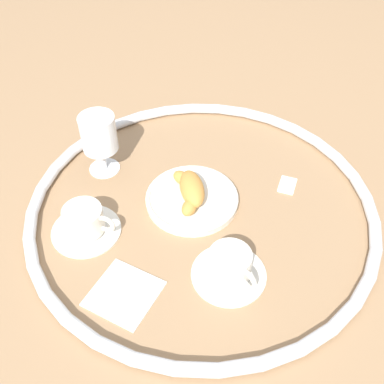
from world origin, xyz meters
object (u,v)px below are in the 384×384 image
(coffee_cup_near, at_px, (85,223))
(sugar_packet, at_px, (287,184))
(pastry_plate, at_px, (192,199))
(coffee_cup_far, at_px, (230,267))
(croissant_large, at_px, (190,189))
(folded_napkin, at_px, (124,293))
(juice_glass_left, at_px, (99,135))

(coffee_cup_near, bearing_deg, sugar_packet, -76.10)
(pastry_plate, bearing_deg, coffee_cup_far, -163.35)
(croissant_large, relative_size, coffee_cup_near, 1.00)
(pastry_plate, relative_size, coffee_cup_far, 1.41)
(pastry_plate, xyz_separation_m, sugar_packet, (0.04, -0.21, -0.01))
(coffee_cup_far, bearing_deg, sugar_packet, -34.23)
(sugar_packet, distance_m, folded_napkin, 0.42)
(croissant_large, relative_size, juice_glass_left, 0.97)
(croissant_large, distance_m, juice_glass_left, 0.23)
(croissant_large, xyz_separation_m, coffee_cup_near, (-0.07, 0.21, -0.01))
(juice_glass_left, distance_m, sugar_packet, 0.41)
(coffee_cup_near, distance_m, coffee_cup_far, 0.29)
(croissant_large, distance_m, coffee_cup_far, 0.20)
(juice_glass_left, bearing_deg, sugar_packet, -101.22)
(pastry_plate, xyz_separation_m, coffee_cup_far, (-0.19, -0.06, 0.02))
(croissant_large, distance_m, sugar_packet, 0.22)
(pastry_plate, height_order, sugar_packet, pastry_plate)
(pastry_plate, bearing_deg, coffee_cup_near, 107.69)
(pastry_plate, relative_size, sugar_packet, 3.85)
(juice_glass_left, bearing_deg, folded_napkin, -170.07)
(juice_glass_left, xyz_separation_m, folded_napkin, (-0.33, -0.06, -0.09))
(pastry_plate, relative_size, folded_napkin, 1.75)
(croissant_large, xyz_separation_m, sugar_packet, (0.04, -0.21, -0.03))
(sugar_packet, bearing_deg, coffee_cup_far, 168.73)
(juice_glass_left, relative_size, folded_napkin, 1.27)
(coffee_cup_far, bearing_deg, coffee_cup_near, 65.72)
(coffee_cup_far, bearing_deg, folded_napkin, 98.22)
(coffee_cup_near, height_order, juice_glass_left, juice_glass_left)
(juice_glass_left, bearing_deg, coffee_cup_far, -140.96)
(sugar_packet, height_order, folded_napkin, sugar_packet)
(pastry_plate, relative_size, croissant_large, 1.42)
(coffee_cup_near, bearing_deg, juice_glass_left, -6.57)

